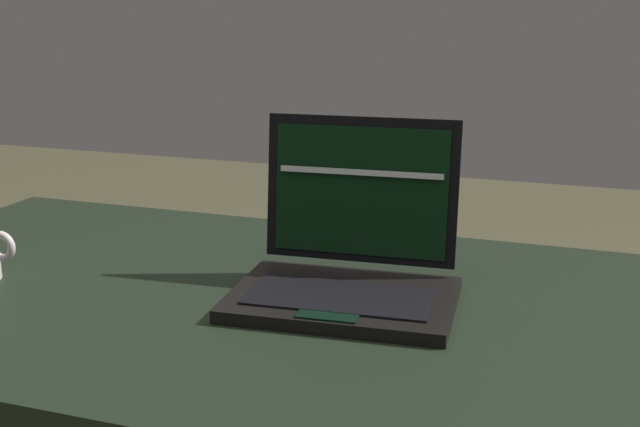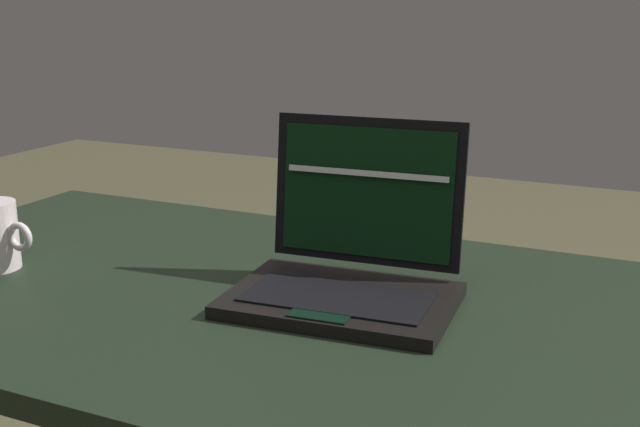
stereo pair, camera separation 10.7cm
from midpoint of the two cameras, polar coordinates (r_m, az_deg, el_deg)
desk at (r=1.12m, az=3.36°, el=-10.50°), size 1.53×0.73×0.71m
laptop_front at (r=1.10m, az=4.86°, el=-3.72°), size 0.31×0.25×0.24m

